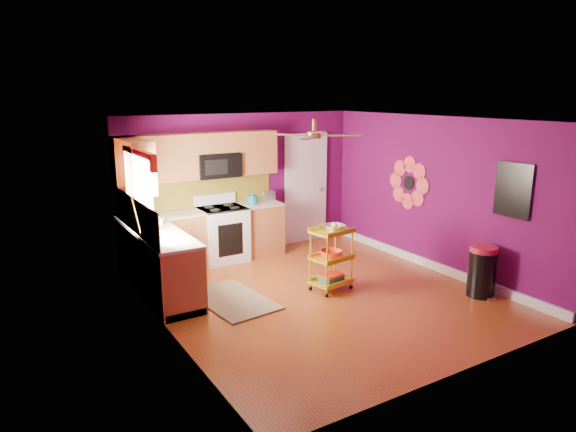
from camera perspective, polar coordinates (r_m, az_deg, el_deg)
ground at (r=7.54m, az=3.56°, el=-8.71°), size 5.00×5.00×0.00m
room_envelope at (r=7.10m, az=3.93°, el=3.63°), size 4.54×5.04×2.52m
lower_cabinets at (r=8.34m, az=-11.28°, el=-3.55°), size 2.81×2.31×0.94m
electric_range at (r=8.93m, az=-7.29°, el=-1.93°), size 0.76×0.66×1.13m
upper_cabinetry at (r=8.42m, az=-11.88°, el=6.09°), size 2.80×2.30×1.26m
left_window at (r=7.08m, az=-16.26°, el=3.95°), size 0.08×1.35×1.08m
panel_door at (r=9.95m, az=1.97°, el=2.98°), size 0.95×0.11×2.15m
right_wall_art at (r=8.35m, az=17.78°, el=3.20°), size 0.04×2.74×1.04m
ceiling_fan at (r=7.16m, az=2.91°, el=9.04°), size 1.01×1.01×0.26m
shag_rug at (r=7.36m, az=-6.16°, el=-9.23°), size 0.98×1.45×0.02m
rolling_cart at (r=7.56m, az=4.88°, el=-4.42°), size 0.62×0.49×1.02m
trash_can at (r=7.86m, az=20.74°, el=-5.77°), size 0.48×0.48×0.74m
teal_kettle at (r=9.01m, az=-3.98°, el=1.83°), size 0.18×0.18×0.21m
toaster at (r=9.28m, az=-2.22°, el=2.24°), size 0.22×0.15×0.18m
soap_bottle_a at (r=7.61m, az=-14.17°, el=-0.68°), size 0.09×0.09×0.19m
soap_bottle_b at (r=7.49m, az=-14.55°, el=-1.03°), size 0.13×0.13×0.17m
counter_dish at (r=7.93m, az=-14.60°, el=-0.58°), size 0.28×0.28×0.07m
counter_cup at (r=7.12m, az=-14.40°, el=-2.03°), size 0.13×0.13×0.10m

